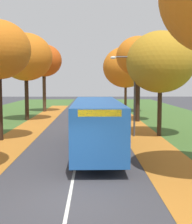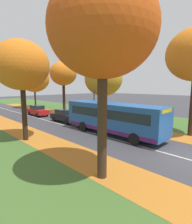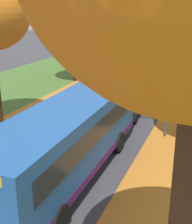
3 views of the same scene
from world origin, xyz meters
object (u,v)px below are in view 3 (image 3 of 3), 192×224
at_px(bus, 69,137).
at_px(car_red_following, 149,80).
at_px(tree_left_far, 114,3).
at_px(streetlamp_right, 163,66).
at_px(car_black_lead, 128,103).
at_px(tree_left_mid, 74,5).

bearing_deg(bus, car_red_following, 90.26).
xyz_separation_m(tree_left_far, streetlamp_right, (9.41, -20.42, -3.29)).
xyz_separation_m(tree_left_far, car_red_following, (6.75, -10.84, -6.21)).
height_order(car_black_lead, car_red_following, same).
relative_size(streetlamp_right, bus, 0.58).
distance_m(tree_left_far, car_black_lead, 20.14).
bearing_deg(car_red_following, tree_left_mid, 174.00).
distance_m(car_black_lead, car_red_following, 7.02).
relative_size(tree_left_far, streetlamp_right, 1.55).
distance_m(tree_left_mid, car_red_following, 9.28).
distance_m(bus, car_red_following, 15.15).
distance_m(tree_left_mid, bus, 18.13).
bearing_deg(bus, tree_left_far, 104.72).
height_order(tree_left_mid, streetlamp_right, tree_left_mid).
height_order(bus, car_red_following, bus).
relative_size(tree_left_mid, car_red_following, 2.19).
bearing_deg(car_red_following, tree_left_far, 121.92).
bearing_deg(car_red_following, car_black_lead, -88.49).
distance_m(tree_left_mid, car_black_lead, 12.19).
height_order(tree_left_far, car_black_lead, tree_left_far).
bearing_deg(car_black_lead, tree_left_mid, 133.26).
xyz_separation_m(tree_left_mid, bus, (7.20, -15.87, -5.00)).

